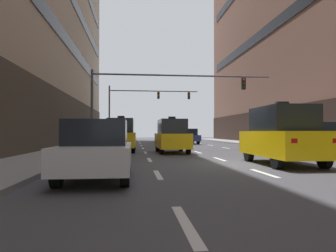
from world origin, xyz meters
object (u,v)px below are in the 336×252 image
Objects in this scene: taxi_driving_0 at (282,136)px; car_driving_3 at (188,136)px; taxi_driving_1 at (172,136)px; pedestrian_0 at (267,134)px; car_parked_2 at (317,140)px; car_driving_4 at (177,134)px; car_driving_2 at (97,150)px; traffic_signal_0 at (157,90)px; taxi_driving_6 at (121,135)px; traffic_signal_1 at (141,102)px; taxi_driving_5 at (125,134)px.

car_driving_3 is at bearing 89.99° from taxi_driving_0.
pedestrian_0 is (9.56, 8.28, 0.11)m from taxi_driving_1.
car_driving_4 is at bearing 98.90° from car_parked_2.
traffic_signal_0 is (2.60, 14.12, 3.48)m from car_driving_2.
car_driving_4 is 2.57× the size of pedestrian_0.
taxi_driving_1 is 2.50× the size of pedestrian_0.
car_driving_3 is 14.11m from taxi_driving_6.
taxi_driving_0 is 21.20m from car_driving_3.
traffic_signal_1 is (-0.78, 16.05, 0.69)m from traffic_signal_0.
taxi_driving_0 is 1.11× the size of taxi_driving_1.
car_parked_2 is 12.02m from pedestrian_0.
car_driving_2 is (-3.23, -10.30, -0.23)m from taxi_driving_1.
traffic_signal_1 reaches higher than car_driving_2.
taxi_driving_5 reaches higher than taxi_driving_6.
pedestrian_0 is (12.64, 6.85, 0.07)m from taxi_driving_6.
taxi_driving_0 is 7.31m from car_driving_2.
car_parked_2 reaches higher than car_driving_3.
taxi_driving_1 is 0.96× the size of taxi_driving_6.
taxi_driving_0 is at bearing -90.01° from car_driving_3.
taxi_driving_1 is at bearing 153.87° from car_parked_2.
taxi_driving_1 is 0.38× the size of traffic_signal_1.
traffic_signal_0 is (-3.82, -17.57, 3.22)m from car_driving_4.
car_parked_2 is 11.15m from traffic_signal_0.
taxi_driving_5 is at bearing 102.36° from traffic_signal_0.
pedestrian_0 is at bearing 55.45° from car_driving_2.
car_driving_3 is 11.45m from traffic_signal_0.
car_driving_2 is at bearing -105.29° from car_driving_3.
pedestrian_0 is at bearing -64.08° from car_driving_4.
taxi_driving_0 is 8.00m from taxi_driving_1.
car_driving_2 is at bearing -93.46° from traffic_signal_1.
car_parked_2 is at bearing -70.01° from traffic_signal_1.
car_driving_2 is 32.34m from car_driving_4.
traffic_signal_1 is (-4.80, 27.11, 3.84)m from taxi_driving_0.
car_driving_4 is at bearing 81.52° from taxi_driving_1.
pedestrian_0 is at bearing 68.33° from taxi_driving_0.
taxi_driving_5 is at bearing -113.66° from traffic_signal_1.
pedestrian_0 reaches higher than car_driving_3.
taxi_driving_1 is at bearing -80.60° from traffic_signal_0.
car_driving_2 is at bearing -101.46° from car_driving_4.
traffic_signal_0 reaches higher than car_driving_2.
traffic_signal_0 is 1.20× the size of traffic_signal_1.
taxi_driving_0 reaches higher than taxi_driving_6.
pedestrian_0 is at bearing 40.89° from taxi_driving_1.
pedestrian_0 is at bearing 28.48° from taxi_driving_6.
car_driving_3 is 0.99× the size of taxi_driving_6.
taxi_driving_6 reaches higher than car_driving_4.
taxi_driving_6 reaches higher than car_parked_2.
taxi_driving_5 is 0.34× the size of traffic_signal_0.
pedestrian_0 is (12.80, -7.42, 0.04)m from taxi_driving_5.
taxi_driving_1 is 5.06m from traffic_signal_0.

